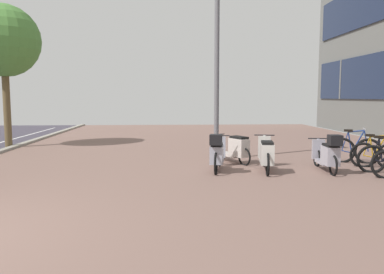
{
  "coord_description": "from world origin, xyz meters",
  "views": [
    {
      "loc": [
        3.15,
        -4.77,
        1.81
      ],
      "look_at": [
        3.58,
        2.39,
        1.05
      ],
      "focal_mm": 35.51,
      "sensor_mm": 36.0,
      "label": 1
    }
  ],
  "objects_px": {
    "bicycle_rack_05": "(355,150)",
    "scooter_mid": "(217,153)",
    "street_tree": "(4,41)",
    "scooter_far": "(234,148)",
    "lamp_post": "(217,43)",
    "scooter_near": "(266,155)",
    "scooter_extra": "(328,154)",
    "bicycle_rack_04": "(376,155)"
  },
  "relations": [
    {
      "from": "bicycle_rack_05",
      "to": "scooter_extra",
      "type": "bearing_deg",
      "value": -136.39
    },
    {
      "from": "street_tree",
      "to": "bicycle_rack_05",
      "type": "bearing_deg",
      "value": -19.72
    },
    {
      "from": "scooter_near",
      "to": "street_tree",
      "type": "xyz_separation_m",
      "value": [
        -8.15,
        4.98,
        3.34
      ]
    },
    {
      "from": "scooter_extra",
      "to": "street_tree",
      "type": "relative_size",
      "value": 0.34
    },
    {
      "from": "scooter_extra",
      "to": "lamp_post",
      "type": "distance_m",
      "value": 4.28
    },
    {
      "from": "scooter_extra",
      "to": "lamp_post",
      "type": "relative_size",
      "value": 0.28
    },
    {
      "from": "scooter_far",
      "to": "bicycle_rack_04",
      "type": "bearing_deg",
      "value": -14.65
    },
    {
      "from": "bicycle_rack_05",
      "to": "bicycle_rack_04",
      "type": "bearing_deg",
      "value": -72.22
    },
    {
      "from": "scooter_far",
      "to": "lamp_post",
      "type": "distance_m",
      "value": 3.0
    },
    {
      "from": "scooter_mid",
      "to": "scooter_near",
      "type": "bearing_deg",
      "value": -6.68
    },
    {
      "from": "lamp_post",
      "to": "bicycle_rack_04",
      "type": "bearing_deg",
      "value": -20.03
    },
    {
      "from": "bicycle_rack_04",
      "to": "bicycle_rack_05",
      "type": "distance_m",
      "value": 0.73
    },
    {
      "from": "bicycle_rack_04",
      "to": "bicycle_rack_05",
      "type": "bearing_deg",
      "value": 107.78
    },
    {
      "from": "scooter_near",
      "to": "street_tree",
      "type": "distance_m",
      "value": 10.12
    },
    {
      "from": "scooter_far",
      "to": "scooter_extra",
      "type": "bearing_deg",
      "value": -35.49
    },
    {
      "from": "bicycle_rack_05",
      "to": "scooter_extra",
      "type": "height_order",
      "value": "bicycle_rack_05"
    },
    {
      "from": "bicycle_rack_04",
      "to": "lamp_post",
      "type": "relative_size",
      "value": 0.21
    },
    {
      "from": "bicycle_rack_04",
      "to": "scooter_far",
      "type": "relative_size",
      "value": 0.78
    },
    {
      "from": "scooter_mid",
      "to": "lamp_post",
      "type": "bearing_deg",
      "value": 83.84
    },
    {
      "from": "scooter_extra",
      "to": "scooter_mid",
      "type": "bearing_deg",
      "value": 173.68
    },
    {
      "from": "scooter_near",
      "to": "lamp_post",
      "type": "relative_size",
      "value": 0.3
    },
    {
      "from": "scooter_extra",
      "to": "street_tree",
      "type": "distance_m",
      "value": 11.39
    },
    {
      "from": "bicycle_rack_04",
      "to": "scooter_far",
      "type": "bearing_deg",
      "value": 165.35
    },
    {
      "from": "street_tree",
      "to": "scooter_near",
      "type": "bearing_deg",
      "value": -31.41
    },
    {
      "from": "scooter_near",
      "to": "scooter_extra",
      "type": "bearing_deg",
      "value": -6.03
    },
    {
      "from": "scooter_far",
      "to": "lamp_post",
      "type": "relative_size",
      "value": 0.27
    },
    {
      "from": "bicycle_rack_04",
      "to": "scooter_near",
      "type": "height_order",
      "value": "bicycle_rack_04"
    },
    {
      "from": "bicycle_rack_05",
      "to": "street_tree",
      "type": "xyz_separation_m",
      "value": [
        -10.9,
        3.91,
        3.41
      ]
    },
    {
      "from": "scooter_far",
      "to": "lamp_post",
      "type": "bearing_deg",
      "value": 129.34
    },
    {
      "from": "bicycle_rack_04",
      "to": "bicycle_rack_05",
      "type": "height_order",
      "value": "bicycle_rack_05"
    },
    {
      "from": "bicycle_rack_05",
      "to": "scooter_mid",
      "type": "distance_m",
      "value": 4.04
    },
    {
      "from": "street_tree",
      "to": "scooter_far",
      "type": "bearing_deg",
      "value": -25.89
    },
    {
      "from": "scooter_near",
      "to": "lamp_post",
      "type": "xyz_separation_m",
      "value": [
        -1.0,
        1.82,
        2.9
      ]
    },
    {
      "from": "bicycle_rack_05",
      "to": "scooter_near",
      "type": "distance_m",
      "value": 2.95
    },
    {
      "from": "scooter_near",
      "to": "bicycle_rack_04",
      "type": "bearing_deg",
      "value": 7.1
    },
    {
      "from": "scooter_near",
      "to": "scooter_mid",
      "type": "relative_size",
      "value": 1.06
    },
    {
      "from": "bicycle_rack_05",
      "to": "scooter_mid",
      "type": "height_order",
      "value": "bicycle_rack_05"
    },
    {
      "from": "bicycle_rack_04",
      "to": "scooter_extra",
      "type": "height_order",
      "value": "scooter_extra"
    },
    {
      "from": "bicycle_rack_04",
      "to": "scooter_far",
      "type": "distance_m",
      "value": 3.67
    },
    {
      "from": "bicycle_rack_05",
      "to": "scooter_mid",
      "type": "relative_size",
      "value": 0.79
    },
    {
      "from": "bicycle_rack_05",
      "to": "scooter_far",
      "type": "distance_m",
      "value": 3.33
    },
    {
      "from": "lamp_post",
      "to": "scooter_near",
      "type": "bearing_deg",
      "value": -61.24
    }
  ]
}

